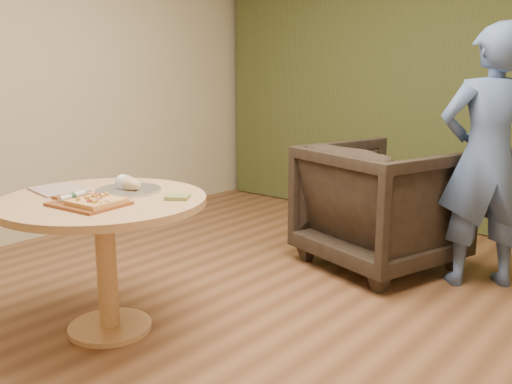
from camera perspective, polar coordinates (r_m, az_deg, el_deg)
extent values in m
cube|color=brown|center=(3.12, -3.09, -14.92)|extent=(5.00, 6.00, 0.02)
cube|color=beige|center=(5.38, 19.39, 11.54)|extent=(5.00, 0.02, 2.80)
cube|color=#353D1C|center=(5.28, 18.96, 11.57)|extent=(4.80, 0.14, 2.78)
cylinder|color=tan|center=(3.34, -14.37, -12.93)|extent=(0.45, 0.45, 0.03)
cylinder|color=tan|center=(3.21, -14.70, -7.44)|extent=(0.11, 0.11, 0.68)
cylinder|color=tan|center=(3.11, -15.08, -0.92)|extent=(1.09, 1.09, 0.04)
cube|color=brown|center=(2.95, -16.36, -1.13)|extent=(0.37, 0.31, 0.01)
cube|color=brown|center=(3.13, -18.91, -0.57)|extent=(0.10, 0.06, 0.01)
cube|color=#EAB05B|center=(2.91, -15.67, -0.92)|extent=(0.24, 0.24, 0.02)
cylinder|color=maroon|center=(3.01, -15.65, -0.21)|extent=(0.05, 0.05, 0.00)
cylinder|color=maroon|center=(2.87, -16.10, -0.84)|extent=(0.05, 0.05, 0.00)
cylinder|color=maroon|center=(2.87, -15.80, -0.84)|extent=(0.04, 0.04, 0.00)
cube|color=#DAAA51|center=(2.98, -14.69, -0.21)|extent=(0.03, 0.03, 0.01)
cube|color=#DAAA51|center=(2.83, -15.81, -0.93)|extent=(0.03, 0.03, 0.01)
cube|color=#DAAA51|center=(2.85, -16.01, -0.82)|extent=(0.02, 0.02, 0.01)
cube|color=#DAAA51|center=(2.94, -15.11, -0.38)|extent=(0.02, 0.02, 0.01)
cube|color=#DAAA51|center=(2.95, -15.89, -0.37)|extent=(0.02, 0.02, 0.01)
cube|color=#DAAA51|center=(2.92, -16.46, -0.55)|extent=(0.03, 0.03, 0.01)
cube|color=#DAAA51|center=(2.90, -17.34, -0.68)|extent=(0.02, 0.02, 0.01)
cube|color=#DAAA51|center=(2.96, -15.64, -0.33)|extent=(0.03, 0.03, 0.01)
cube|color=#196E14|center=(2.82, -15.28, -1.03)|extent=(0.01, 0.01, 0.00)
cube|color=#196E14|center=(2.97, -15.72, -0.42)|extent=(0.01, 0.01, 0.00)
cube|color=#196E14|center=(2.98, -16.14, -0.40)|extent=(0.01, 0.01, 0.00)
cube|color=#196E14|center=(2.89, -16.44, -0.80)|extent=(0.01, 0.01, 0.00)
cube|color=#196E14|center=(2.95, -16.68, -0.55)|extent=(0.01, 0.01, 0.00)
cube|color=#196E14|center=(2.98, -15.35, -0.34)|extent=(0.01, 0.01, 0.00)
cube|color=#A25380|center=(2.84, -14.63, -0.90)|extent=(0.03, 0.01, 0.00)
cube|color=#A25380|center=(2.95, -15.72, -0.46)|extent=(0.03, 0.02, 0.00)
cube|color=#A25380|center=(2.91, -15.40, -0.64)|extent=(0.03, 0.02, 0.00)
cube|color=#A25380|center=(2.97, -16.58, -0.43)|extent=(0.03, 0.02, 0.00)
cylinder|color=silver|center=(3.04, -17.91, -0.40)|extent=(0.07, 0.17, 0.03)
cylinder|color=#194C26|center=(3.04, -17.91, -0.40)|extent=(0.04, 0.03, 0.03)
cube|color=silver|center=(3.11, -16.71, -0.05)|extent=(0.02, 0.04, 0.00)
cube|color=beige|center=(3.35, -19.08, 0.23)|extent=(0.34, 0.30, 0.01)
cylinder|color=silver|center=(3.22, -12.62, 0.12)|extent=(0.35, 0.35, 0.01)
cylinder|color=silver|center=(3.22, -12.62, 0.21)|extent=(0.36, 0.36, 0.02)
ellipsoid|color=#D0B27E|center=(3.21, -12.65, 0.81)|extent=(0.19, 0.08, 0.07)
cylinder|color=silver|center=(3.23, -12.98, 0.88)|extent=(0.06, 0.09, 0.09)
cube|color=#5C6B30|center=(2.99, -7.86, -0.51)|extent=(0.16, 0.15, 0.02)
imported|color=black|center=(4.18, 12.52, -0.72)|extent=(1.17, 1.13, 0.98)
imported|color=#476296|center=(3.94, 22.04, 3.12)|extent=(0.73, 0.71, 1.69)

